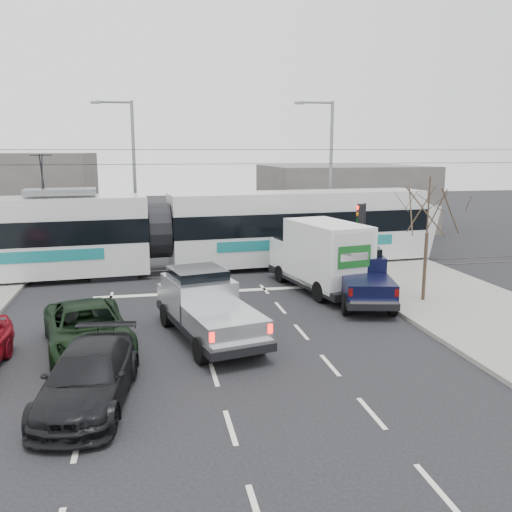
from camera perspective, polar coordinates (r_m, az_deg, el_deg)
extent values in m
plane|color=black|center=(18.52, -0.33, -8.35)|extent=(120.00, 120.00, 0.00)
cube|color=gray|center=(21.99, 23.48, -5.94)|extent=(6.00, 60.00, 0.15)
cube|color=#33302D|center=(28.03, -4.28, -1.66)|extent=(60.00, 1.60, 0.03)
cube|color=#68635E|center=(44.07, 9.05, 6.13)|extent=(12.00, 10.00, 5.00)
cylinder|color=#47382B|center=(22.97, 17.35, -1.09)|extent=(0.14, 0.14, 2.75)
cylinder|color=#47382B|center=(22.60, 17.71, 5.12)|extent=(0.07, 0.07, 2.25)
cylinder|color=black|center=(26.00, 11.26, 1.52)|extent=(0.12, 0.12, 3.60)
cube|color=black|center=(25.75, 10.95, 4.36)|extent=(0.28, 0.28, 0.95)
cylinder|color=#FF0C07|center=(25.66, 10.67, 5.02)|extent=(0.06, 0.20, 0.20)
cylinder|color=orange|center=(25.69, 10.64, 4.36)|extent=(0.06, 0.20, 0.20)
cylinder|color=#05330C|center=(25.73, 10.62, 3.70)|extent=(0.06, 0.20, 0.20)
cube|color=white|center=(25.78, 11.38, 2.56)|extent=(0.02, 0.30, 0.40)
cylinder|color=slate|center=(33.03, 7.85, 8.06)|extent=(0.20, 0.20, 9.00)
cylinder|color=slate|center=(32.79, 6.35, 15.77)|extent=(2.00, 0.14, 0.14)
cube|color=slate|center=(32.50, 4.60, 15.75)|extent=(0.55, 0.25, 0.14)
cylinder|color=slate|center=(33.19, -12.65, 7.91)|extent=(0.20, 0.20, 9.00)
cylinder|color=slate|center=(33.30, -14.76, 15.41)|extent=(2.00, 0.14, 0.14)
cube|color=slate|center=(33.36, -16.53, 15.23)|extent=(0.55, 0.25, 0.14)
cylinder|color=black|center=(27.36, -4.44, 9.63)|extent=(60.00, 0.03, 0.03)
cylinder|color=black|center=(27.36, -4.46, 11.10)|extent=(60.00, 0.03, 0.03)
cube|color=silver|center=(29.69, 4.50, 1.22)|extent=(14.11, 4.05, 1.69)
cube|color=black|center=(29.49, 4.53, 3.72)|extent=(14.18, 4.09, 1.15)
cube|color=silver|center=(29.38, 4.56, 5.73)|extent=(14.10, 3.94, 1.07)
cube|color=#176F73|center=(28.28, 5.55, 1.35)|extent=(9.71, 0.82, 0.54)
cylinder|color=black|center=(27.79, -10.25, 2.65)|extent=(1.31, 2.88, 2.80)
cube|color=slate|center=(27.49, -19.90, 6.38)|extent=(3.38, 2.01, 0.27)
cube|color=black|center=(28.01, -14.73, -1.62)|extent=(2.36, 2.65, 0.39)
cube|color=black|center=(28.46, -5.57, -1.11)|extent=(2.36, 2.65, 0.39)
cube|color=black|center=(31.37, 10.95, -0.12)|extent=(2.36, 2.65, 0.39)
cube|color=black|center=(18.07, -4.93, -7.01)|extent=(3.32, 6.23, 0.26)
cube|color=silver|center=(18.84, -6.06, -4.02)|extent=(2.51, 2.87, 1.17)
cube|color=black|center=(18.78, -6.19, -2.14)|extent=(2.09, 2.12, 0.56)
cube|color=silver|center=(20.21, -7.33, -3.70)|extent=(2.13, 1.48, 0.56)
cube|color=silver|center=(16.78, -3.45, -6.96)|extent=(2.55, 3.05, 0.66)
cube|color=silver|center=(15.53, -1.36, -9.53)|extent=(1.87, 0.60, 0.18)
cube|color=#FF0C07|center=(15.19, -4.69, -8.52)|extent=(0.16, 0.11, 0.29)
cube|color=#FF0C07|center=(15.85, 1.48, -7.64)|extent=(0.16, 0.11, 0.29)
cylinder|color=black|center=(19.58, -9.40, -6.16)|extent=(0.46, 0.86, 0.82)
cylinder|color=black|center=(20.12, -4.21, -5.57)|extent=(0.46, 0.86, 0.82)
cylinder|color=black|center=(16.14, -5.81, -9.84)|extent=(0.46, 0.86, 0.82)
cylinder|color=black|center=(16.79, 0.34, -8.95)|extent=(0.46, 0.86, 0.82)
cube|color=black|center=(24.39, 6.65, -2.46)|extent=(3.34, 6.56, 0.31)
cube|color=white|center=(26.28, 4.14, 0.26)|extent=(2.30, 1.88, 1.43)
cube|color=black|center=(26.29, 4.04, 1.45)|extent=(1.92, 1.33, 0.54)
cube|color=silver|center=(23.59, 7.47, 0.34)|extent=(2.95, 4.60, 2.64)
cube|color=silver|center=(21.82, 10.25, -0.61)|extent=(1.86, 0.42, 2.32)
cube|color=#12511A|center=(21.75, 10.34, -0.09)|extent=(1.48, 0.31, 0.90)
cube|color=black|center=(21.98, 10.42, -4.31)|extent=(1.94, 0.60, 0.16)
cylinder|color=black|center=(25.71, 2.62, -1.90)|extent=(0.42, 0.84, 0.81)
cylinder|color=black|center=(26.56, 6.30, -1.54)|extent=(0.42, 0.84, 0.81)
cylinder|color=black|center=(22.47, 6.74, -3.75)|extent=(0.44, 0.93, 0.89)
cylinder|color=black|center=(23.44, 10.77, -3.25)|extent=(0.44, 0.93, 0.89)
cube|color=black|center=(22.56, 11.13, -3.51)|extent=(3.00, 5.42, 0.26)
cube|color=black|center=(23.28, 10.82, -1.24)|extent=(2.29, 2.51, 1.18)
cube|color=black|center=(23.26, 10.84, 0.30)|extent=(1.92, 1.86, 0.56)
cube|color=black|center=(24.52, 10.35, -1.17)|extent=(1.96, 1.30, 0.56)
cube|color=black|center=(21.38, 11.66, -3.21)|extent=(2.33, 2.66, 0.67)
cube|color=silver|center=(20.19, 12.28, -4.89)|extent=(1.74, 0.57, 0.18)
cube|color=#590505|center=(20.05, 9.93, -3.79)|extent=(0.16, 0.11, 0.29)
cube|color=#590505|center=(20.36, 14.59, -3.76)|extent=(0.16, 0.11, 0.29)
cylinder|color=black|center=(24.05, 8.43, -2.90)|extent=(0.46, 0.86, 0.82)
cylinder|color=black|center=(24.32, 12.51, -2.89)|extent=(0.46, 0.86, 0.82)
cylinder|color=black|center=(20.90, 9.48, -5.06)|extent=(0.46, 0.86, 0.82)
cylinder|color=black|center=(21.22, 14.17, -5.01)|extent=(0.46, 0.86, 0.82)
imported|color=black|center=(17.73, -17.31, -7.29)|extent=(3.42, 5.61, 1.45)
imported|color=black|center=(14.18, -17.21, -12.07)|extent=(2.59, 5.05, 1.40)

